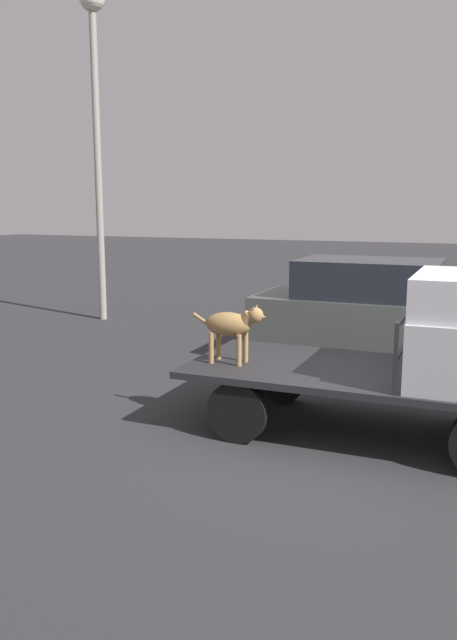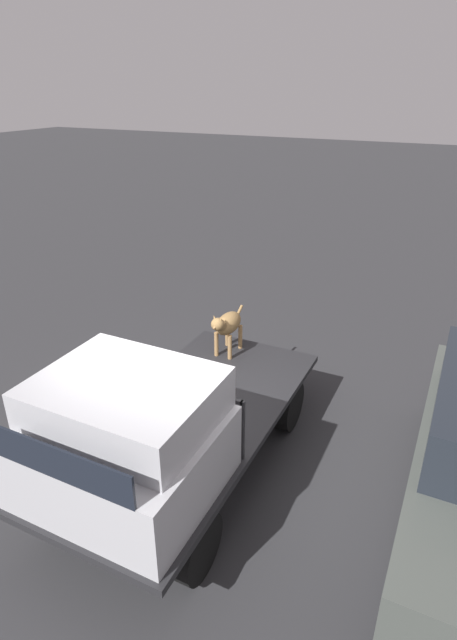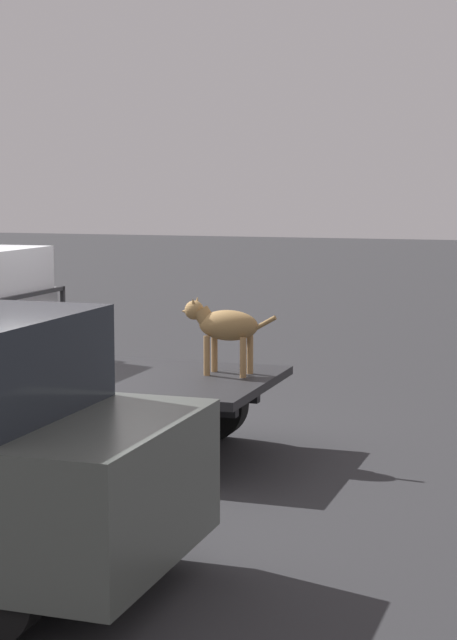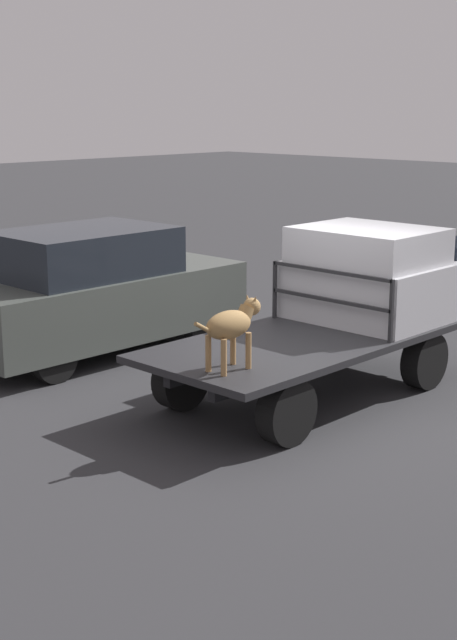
# 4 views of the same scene
# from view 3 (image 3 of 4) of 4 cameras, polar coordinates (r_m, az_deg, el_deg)

# --- Properties ---
(ground_plane) EXTENTS (80.00, 80.00, 0.00)m
(ground_plane) POSITION_cam_3_polar(r_m,az_deg,el_deg) (10.54, -8.91, -6.68)
(ground_plane) COLOR #2D2D30
(flatbed_truck) EXTENTS (4.13, 1.87, 0.75)m
(flatbed_truck) POSITION_cam_3_polar(r_m,az_deg,el_deg) (10.42, -8.97, -3.70)
(flatbed_truck) COLOR black
(flatbed_truck) RESTS_ON ground
(truck_headboard) EXTENTS (0.04, 1.75, 0.72)m
(truck_headboard) POSITION_cam_3_polar(r_m,az_deg,el_deg) (10.50, -10.96, 0.05)
(truck_headboard) COLOR #232326
(truck_headboard) RESTS_ON flatbed_truck
(dog) EXTENTS (0.93, 0.29, 0.72)m
(dog) POSITION_cam_3_polar(r_m,az_deg,el_deg) (9.96, -0.30, -0.30)
(dog) COLOR #9E7547
(dog) RESTS_ON flatbed_truck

